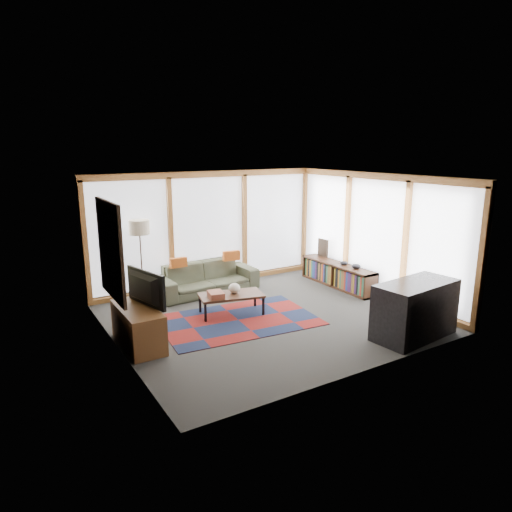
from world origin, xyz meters
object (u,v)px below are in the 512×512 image
bookshelf (338,275)px  television (140,289)px  sofa (206,278)px  bar_counter (415,310)px  coffee_table (231,304)px  floor_lamp (141,260)px  tv_console (138,327)px

bookshelf → television: (-4.78, -0.74, 0.66)m
sofa → bookshelf: 2.99m
television → bar_counter: 4.52m
bookshelf → coffee_table: bearing=-173.8°
coffee_table → floor_lamp: bearing=123.6°
sofa → floor_lamp: floor_lamp is taller
coffee_table → bookshelf: bookshelf is taller
television → bar_counter: size_ratio=0.67×
coffee_table → bar_counter: bearing=-49.9°
sofa → coffee_table: (-0.16, -1.46, -0.13)m
sofa → bookshelf: bearing=-25.2°
floor_lamp → tv_console: size_ratio=1.32×
sofa → television: (-2.02, -1.88, 0.60)m
bookshelf → bar_counter: bar_counter is taller
sofa → bar_counter: bar_counter is taller
bookshelf → tv_console: 4.93m
bookshelf → tv_console: size_ratio=1.69×
bookshelf → bar_counter: (-0.80, -2.83, 0.21)m
tv_console → floor_lamp: bearing=70.5°
television → coffee_table: bearing=-91.7°
sofa → floor_lamp: bearing=164.9°
coffee_table → bar_counter: 3.31m
bookshelf → tv_console: tv_console is taller
floor_lamp → bar_counter: floor_lamp is taller
sofa → coffee_table: bearing=-99.1°
sofa → coffee_table: size_ratio=1.89×
sofa → coffee_table: sofa is taller
coffee_table → television: size_ratio=1.19×
sofa → bar_counter: 4.44m
floor_lamp → bar_counter: bearing=-52.4°
sofa → floor_lamp: size_ratio=1.34×
bookshelf → television: bearing=-171.2°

